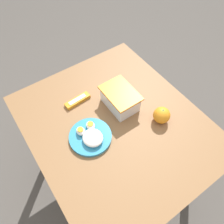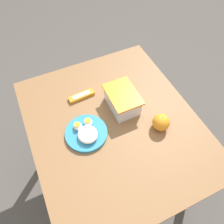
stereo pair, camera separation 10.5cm
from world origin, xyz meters
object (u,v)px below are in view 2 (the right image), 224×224
object	(u,v)px
food_container	(122,101)
rice_plate	(87,133)
orange_fruit	(161,122)
candy_bar	(81,96)

from	to	relation	value
food_container	rice_plate	distance (m)	0.24
orange_fruit	rice_plate	bearing A→B (deg)	-107.70
food_container	orange_fruit	bearing A→B (deg)	30.36
food_container	orange_fruit	xyz separation A→B (m)	(0.19, 0.11, -0.00)
rice_plate	candy_bar	bearing A→B (deg)	165.84
food_container	candy_bar	bearing A→B (deg)	-130.64
rice_plate	candy_bar	world-z (taller)	rice_plate
rice_plate	candy_bar	xyz separation A→B (m)	(-0.22, 0.06, -0.01)
food_container	candy_bar	distance (m)	0.22
food_container	orange_fruit	world-z (taller)	food_container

